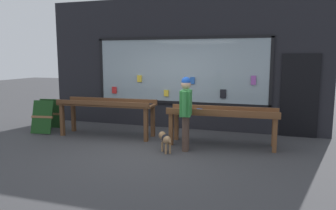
{
  "coord_description": "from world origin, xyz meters",
  "views": [
    {
      "loc": [
        2.58,
        -6.48,
        2.02
      ],
      "look_at": [
        0.23,
        0.64,
        0.91
      ],
      "focal_mm": 35.0,
      "sensor_mm": 36.0,
      "label": 1
    }
  ],
  "objects_px": {
    "person_browsing": "(186,108)",
    "small_dog": "(165,139)",
    "sandwich_board_sign": "(47,115)",
    "display_table_right": "(222,115)",
    "display_table_left": "(107,107)"
  },
  "relations": [
    {
      "from": "display_table_left",
      "to": "person_browsing",
      "type": "relative_size",
      "value": 1.57
    },
    {
      "from": "sandwich_board_sign",
      "to": "person_browsing",
      "type": "bearing_deg",
      "value": -17.6
    },
    {
      "from": "person_browsing",
      "to": "sandwich_board_sign",
      "type": "distance_m",
      "value": 4.14
    },
    {
      "from": "display_table_right",
      "to": "sandwich_board_sign",
      "type": "height_order",
      "value": "same"
    },
    {
      "from": "display_table_right",
      "to": "person_browsing",
      "type": "distance_m",
      "value": 0.96
    },
    {
      "from": "small_dog",
      "to": "sandwich_board_sign",
      "type": "bearing_deg",
      "value": 36.21
    },
    {
      "from": "display_table_left",
      "to": "small_dog",
      "type": "relative_size",
      "value": 5.61
    },
    {
      "from": "display_table_left",
      "to": "person_browsing",
      "type": "bearing_deg",
      "value": -15.76
    },
    {
      "from": "person_browsing",
      "to": "small_dog",
      "type": "xyz_separation_m",
      "value": [
        -0.38,
        -0.26,
        -0.63
      ]
    },
    {
      "from": "display_table_right",
      "to": "small_dog",
      "type": "xyz_separation_m",
      "value": [
        -1.06,
        -0.9,
        -0.41
      ]
    },
    {
      "from": "person_browsing",
      "to": "sandwich_board_sign",
      "type": "xyz_separation_m",
      "value": [
        -4.06,
        0.61,
        -0.48
      ]
    },
    {
      "from": "small_dog",
      "to": "sandwich_board_sign",
      "type": "height_order",
      "value": "sandwich_board_sign"
    },
    {
      "from": "small_dog",
      "to": "person_browsing",
      "type": "bearing_deg",
      "value": -95.54
    },
    {
      "from": "display_table_left",
      "to": "display_table_right",
      "type": "distance_m",
      "value": 2.94
    },
    {
      "from": "display_table_left",
      "to": "small_dog",
      "type": "xyz_separation_m",
      "value": [
        1.87,
        -0.9,
        -0.47
      ]
    }
  ]
}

